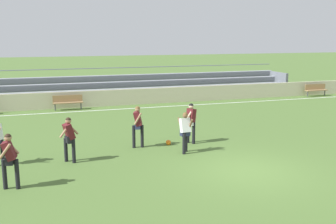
{
  "coord_description": "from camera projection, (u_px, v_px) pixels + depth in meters",
  "views": [
    {
      "loc": [
        -6.56,
        -11.31,
        4.5
      ],
      "look_at": [
        -0.9,
        6.04,
        0.99
      ],
      "focal_mm": 42.39,
      "sensor_mm": 36.0,
      "label": 1
    }
  ],
  "objects": [
    {
      "name": "player_dark_overlapping",
      "position": [
        69.0,
        136.0,
        14.19
      ],
      "size": [
        0.72,
        0.47,
        1.66
      ],
      "color": "black",
      "rests_on": "ground"
    },
    {
      "name": "bench_near_bin",
      "position": [
        316.0,
        89.0,
        30.04
      ],
      "size": [
        1.8,
        0.4,
        0.9
      ],
      "color": "#99754C",
      "rests_on": "ground"
    },
    {
      "name": "player_dark_challenging",
      "position": [
        191.0,
        120.0,
        16.71
      ],
      "size": [
        0.69,
        0.5,
        1.72
      ],
      "color": "black",
      "rests_on": "ground"
    },
    {
      "name": "player_dark_trailing_run",
      "position": [
        9.0,
        156.0,
        11.67
      ],
      "size": [
        0.56,
        0.52,
        1.7
      ],
      "color": "black",
      "rests_on": "ground"
    },
    {
      "name": "player_white_deep_cover",
      "position": [
        185.0,
        129.0,
        15.35
      ],
      "size": [
        0.45,
        0.6,
        1.61
      ],
      "color": "black",
      "rests_on": "ground"
    },
    {
      "name": "soccer_ball",
      "position": [
        168.0,
        142.0,
        16.6
      ],
      "size": [
        0.22,
        0.22,
        0.22
      ],
      "primitive_type": "sphere",
      "color": "orange",
      "rests_on": "ground"
    },
    {
      "name": "sideline_wall",
      "position": [
        143.0,
        96.0,
        26.51
      ],
      "size": [
        48.0,
        0.16,
        1.05
      ],
      "primitive_type": "cube",
      "color": "beige",
      "rests_on": "ground"
    },
    {
      "name": "bleacher_stand",
      "position": [
        108.0,
        87.0,
        27.95
      ],
      "size": [
        27.84,
        2.85,
        2.2
      ],
      "color": "#9EA3AD",
      "rests_on": "ground"
    },
    {
      "name": "bench_near_wall_gap",
      "position": [
        68.0,
        101.0,
        24.46
      ],
      "size": [
        1.8,
        0.4,
        0.9
      ],
      "color": "#99754C",
      "rests_on": "ground"
    },
    {
      "name": "field_line_sideline",
      "position": [
        149.0,
        107.0,
        25.31
      ],
      "size": [
        44.0,
        0.12,
        0.01
      ],
      "primitive_type": "cube",
      "color": "white",
      "rests_on": "ground"
    },
    {
      "name": "player_dark_wide_left",
      "position": [
        138.0,
        123.0,
        16.07
      ],
      "size": [
        0.47,
        0.59,
        1.72
      ],
      "color": "black",
      "rests_on": "ground"
    },
    {
      "name": "ground_plane",
      "position": [
        249.0,
        171.0,
        13.4
      ],
      "size": [
        160.0,
        160.0,
        0.0
      ],
      "primitive_type": "plane",
      "color": "#4C6B30"
    }
  ]
}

